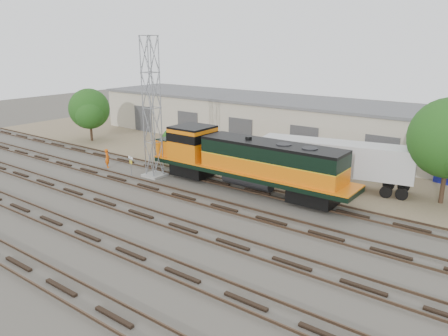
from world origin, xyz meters
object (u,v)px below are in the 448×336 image
Objects in this scene: signal_tower at (152,111)px; worker at (107,158)px; semi_trailer at (338,159)px; locomotive at (245,160)px.

signal_tower is 6.58× the size of worker.
semi_trailer is at bearing -121.58° from worker.
worker is at bearing -172.18° from signal_tower.
locomotive is 7.82m from semi_trailer.
signal_tower reaches higher than semi_trailer.
worker is at bearing -170.15° from semi_trailer.
signal_tower reaches higher than locomotive.
signal_tower is 0.97× the size of semi_trailer.
locomotive is 9.82× the size of worker.
signal_tower is at bearing -134.85° from worker.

